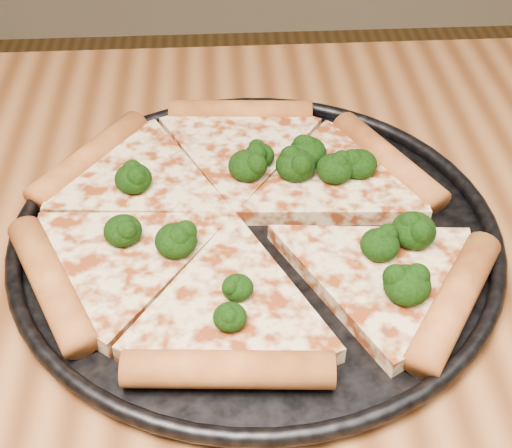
{
  "coord_description": "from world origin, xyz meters",
  "views": [
    {
      "loc": [
        0.05,
        -0.3,
        1.14
      ],
      "look_at": [
        0.08,
        0.12,
        0.77
      ],
      "focal_mm": 50.11,
      "sensor_mm": 36.0,
      "label": 1
    }
  ],
  "objects": [
    {
      "name": "pizza_pan",
      "position": [
        0.08,
        0.12,
        0.76
      ],
      "size": [
        0.39,
        0.39,
        0.02
      ],
      "color": "black",
      "rests_on": "dining_table"
    },
    {
      "name": "dining_table",
      "position": [
        0.0,
        0.0,
        0.66
      ],
      "size": [
        1.2,
        0.9,
        0.75
      ],
      "color": "brown",
      "rests_on": "ground"
    },
    {
      "name": "pizza",
      "position": [
        0.07,
        0.13,
        0.77
      ],
      "size": [
        0.38,
        0.34,
        0.03
      ],
      "rotation": [
        0.0,
        0.0,
        -0.07
      ],
      "color": "beige",
      "rests_on": "pizza_pan"
    },
    {
      "name": "broccoli_florets",
      "position": [
        0.11,
        0.13,
        0.78
      ],
      "size": [
        0.25,
        0.21,
        0.03
      ],
      "color": "black",
      "rests_on": "pizza"
    }
  ]
}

